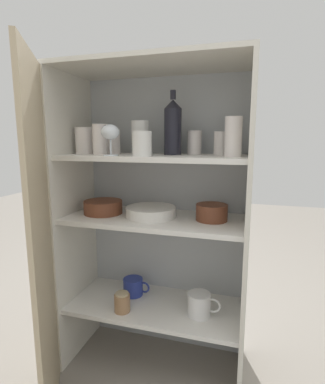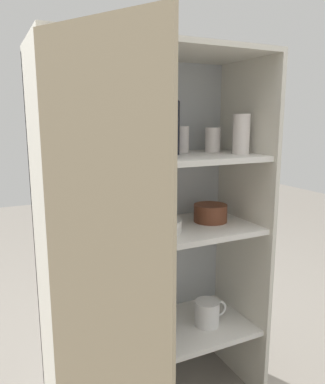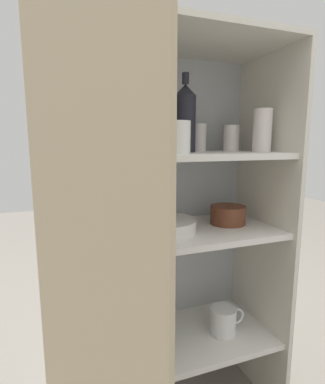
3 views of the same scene
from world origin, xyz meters
The scene contains 25 objects.
cupboard_back_panel centered at (0.00, 0.35, 0.66)m, with size 0.81×0.02×1.33m, color #B2B7BC.
cupboard_side_left centered at (-0.39, 0.17, 0.66)m, with size 0.02×0.38×1.33m, color silver.
cupboard_side_right centered at (0.39, 0.17, 0.66)m, with size 0.02×0.38×1.33m, color silver.
cupboard_top_panel centered at (0.00, 0.17, 1.34)m, with size 0.81×0.38×0.02m, color silver.
shelf_board_lower centered at (0.00, 0.17, 0.29)m, with size 0.77×0.34×0.02m, color white.
shelf_board_middle centered at (0.00, 0.17, 0.70)m, with size 0.77×0.34×0.02m, color white.
shelf_board_upper centered at (0.00, 0.17, 0.97)m, with size 0.77×0.34×0.02m, color white.
cupboard_door centered at (-0.30, -0.19, 0.66)m, with size 0.22×0.35×1.33m.
tumbler_glass_0 centered at (-0.01, 0.06, 1.03)m, with size 0.08×0.08×0.10m.
tumbler_glass_1 centered at (-0.22, 0.11, 1.05)m, with size 0.06×0.06×0.13m.
tumbler_glass_2 centered at (-0.32, 0.16, 1.04)m, with size 0.08×0.08×0.12m.
tumbler_glass_3 centered at (0.27, 0.22, 1.03)m, with size 0.06×0.06×0.10m.
tumbler_glass_4 centered at (0.33, 0.12, 1.06)m, with size 0.06×0.06×0.15m.
tumbler_glass_5 centered at (-0.07, 0.20, 1.05)m, with size 0.08×0.08×0.14m.
tumbler_glass_6 centered at (0.15, 0.27, 1.03)m, with size 0.06×0.06×0.10m.
tumbler_glass_7 centered at (-0.21, 0.20, 1.03)m, with size 0.08×0.08×0.10m.
tumbler_glass_8 centered at (0.06, 0.28, 1.03)m, with size 0.07×0.07×0.10m.
wine_glass_0 centered at (-0.14, 0.06, 1.07)m, with size 0.07×0.07×0.12m.
wine_bottle centered at (0.07, 0.20, 1.10)m, with size 0.07×0.07×0.26m.
plate_stack_white centered at (-0.02, 0.17, 0.73)m, with size 0.22×0.22×0.04m.
mixing_bowl_large centered at (-0.25, 0.17, 0.74)m, with size 0.17×0.17×0.06m.
serving_bowl_small centered at (0.25, 0.19, 0.75)m, with size 0.13×0.13×0.07m.
coffee_mug_primary centered at (-0.13, 0.22, 0.34)m, with size 0.13×0.09×0.08m.
coffee_mug_extra_1 centered at (0.21, 0.14, 0.35)m, with size 0.14×0.10×0.10m.
storage_jar centered at (-0.12, 0.07, 0.34)m, with size 0.07×0.07×0.09m.
Camera 3 is at (-0.36, -0.76, 1.02)m, focal length 28.00 mm.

